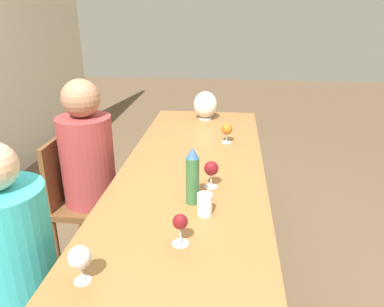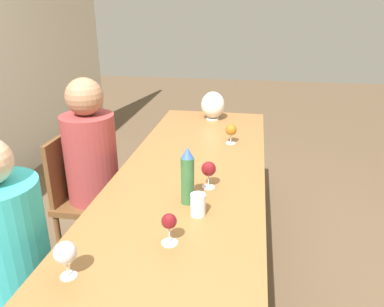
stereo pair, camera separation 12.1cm
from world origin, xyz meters
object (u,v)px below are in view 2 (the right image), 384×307
at_px(chair_near, 2,285).
at_px(wine_glass_3, 231,130).
at_px(chair_far, 86,194).
at_px(wine_glass_1, 169,223).
at_px(water_bottle, 187,176).
at_px(vase, 213,105).
at_px(wine_glass_0, 65,253).
at_px(wine_glass_2, 209,169).
at_px(person_near, 12,260).
at_px(person_far, 94,168).
at_px(water_tumbler, 198,205).

bearing_deg(chair_near, wine_glass_3, -36.24).
bearing_deg(chair_far, chair_near, 180.00).
xyz_separation_m(wine_glass_1, chair_far, (0.82, 0.77, -0.37)).
distance_m(water_bottle, vase, 1.41).
relative_size(wine_glass_0, chair_near, 0.16).
height_order(wine_glass_2, chair_near, wine_glass_2).
bearing_deg(chair_far, person_near, -174.71).
height_order(wine_glass_1, person_far, person_far).
bearing_deg(wine_glass_2, wine_glass_1, 169.95).
distance_m(wine_glass_1, chair_far, 1.18).
height_order(wine_glass_0, wine_glass_1, wine_glass_0).
distance_m(vase, wine_glass_3, 0.58).
relative_size(water_tumbler, wine_glass_3, 0.77).
relative_size(wine_glass_2, chair_far, 0.16).
height_order(wine_glass_1, wine_glass_3, wine_glass_3).
distance_m(wine_glass_1, wine_glass_2, 0.52).
distance_m(vase, chair_far, 1.25).
xyz_separation_m(wine_glass_2, person_near, (-0.57, 0.78, -0.23)).
distance_m(chair_near, person_near, 0.17).
bearing_deg(wine_glass_2, wine_glass_3, -5.55).
xyz_separation_m(water_bottle, wine_glass_0, (-0.59, 0.32, -0.04)).
relative_size(vase, person_near, 0.19).
height_order(wine_glass_3, person_far, person_far).
relative_size(wine_glass_3, person_near, 0.11).
distance_m(wine_glass_0, chair_far, 1.23).
height_order(chair_far, person_far, person_far).
distance_m(wine_glass_3, chair_near, 1.61).
xyz_separation_m(wine_glass_2, chair_far, (0.31, 0.86, -0.38)).
bearing_deg(person_near, water_bottle, -60.27).
height_order(water_bottle, wine_glass_2, water_bottle).
distance_m(wine_glass_0, wine_glass_3, 1.53).
distance_m(water_bottle, wine_glass_2, 0.20).
xyz_separation_m(water_tumbler, wine_glass_3, (0.97, -0.08, 0.04)).
relative_size(chair_near, person_near, 0.74).
relative_size(wine_glass_2, chair_near, 0.16).
xyz_separation_m(vase, wine_glass_3, (-0.55, -0.19, -0.03)).
bearing_deg(vase, person_near, 160.14).
bearing_deg(person_near, wine_glass_1, -85.12).
bearing_deg(vase, water_bottle, -178.25).
bearing_deg(wine_glass_3, wine_glass_0, 162.19).
bearing_deg(water_bottle, vase, 1.75).
relative_size(water_bottle, wine_glass_3, 2.10).
height_order(wine_glass_3, chair_near, wine_glass_3).
bearing_deg(person_far, water_bottle, -124.63).
distance_m(wine_glass_0, wine_glass_1, 0.40).
distance_m(wine_glass_2, wine_glass_3, 0.69).
distance_m(water_tumbler, chair_far, 1.08).
xyz_separation_m(water_bottle, person_near, (-0.40, 0.70, -0.27)).
bearing_deg(wine_glass_3, person_far, 114.24).
bearing_deg(wine_glass_2, person_far, 68.46).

